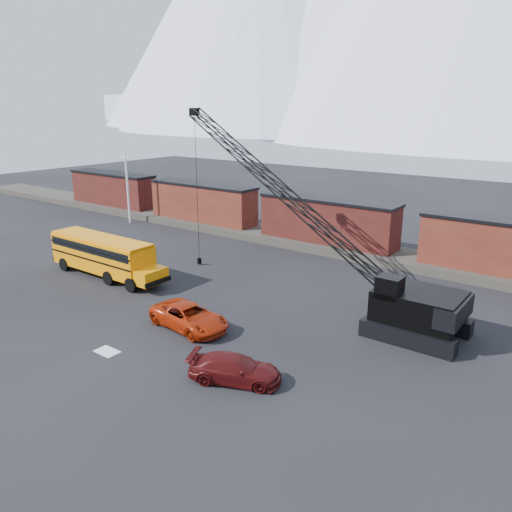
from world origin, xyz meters
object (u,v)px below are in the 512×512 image
(red_pickup, at_px, (189,317))
(school_bus, at_px, (105,255))
(crawler_crane, at_px, (286,195))
(maroon_suv, at_px, (235,369))

(red_pickup, bearing_deg, school_bus, 81.68)
(crawler_crane, bearing_deg, red_pickup, -98.60)
(school_bus, relative_size, crawler_crane, 0.50)
(maroon_suv, bearing_deg, school_bus, 48.01)
(maroon_suv, bearing_deg, red_pickup, 39.77)
(red_pickup, relative_size, maroon_suv, 1.17)
(red_pickup, xyz_separation_m, maroon_suv, (6.16, -3.15, -0.08))
(crawler_crane, bearing_deg, school_bus, -157.92)
(school_bus, relative_size, maroon_suv, 2.51)
(school_bus, xyz_separation_m, crawler_crane, (13.59, 5.51, 5.45))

